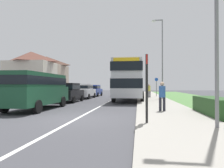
% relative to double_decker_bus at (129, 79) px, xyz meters
% --- Properties ---
extents(ground_plane, '(120.00, 120.00, 0.00)m').
position_rel_double_decker_bus_xyz_m(ground_plane, '(-1.77, -11.69, -2.14)').
color(ground_plane, '#424247').
extents(lane_marking_centre, '(0.14, 60.00, 0.01)m').
position_rel_double_decker_bus_xyz_m(lane_marking_centre, '(-1.77, -3.69, -2.14)').
color(lane_marking_centre, silver).
rests_on(lane_marking_centre, ground_plane).
extents(pavement_near_side, '(3.20, 68.00, 0.12)m').
position_rel_double_decker_bus_xyz_m(pavement_near_side, '(2.43, -5.69, -2.08)').
color(pavement_near_side, '#9E998E').
rests_on(pavement_near_side, ground_plane).
extents(grass_verge_seaward, '(6.00, 68.00, 0.08)m').
position_rel_double_decker_bus_xyz_m(grass_verge_seaward, '(6.73, -5.69, -2.10)').
color(grass_verge_seaward, '#517F42').
rests_on(grass_verge_seaward, ground_plane).
extents(roadside_hedge, '(1.10, 3.73, 0.90)m').
position_rel_double_decker_bus_xyz_m(roadside_hedge, '(4.53, -10.28, -1.69)').
color(roadside_hedge, '#2D5128').
rests_on(roadside_hedge, ground_plane).
extents(double_decker_bus, '(2.80, 9.92, 3.70)m').
position_rel_double_decker_bus_xyz_m(double_decker_bus, '(0.00, 0.00, 0.00)').
color(double_decker_bus, '#BCBCC1').
rests_on(double_decker_bus, ground_plane).
extents(parked_van_dark_green, '(2.11, 5.57, 2.22)m').
position_rel_double_decker_bus_xyz_m(parked_van_dark_green, '(-5.28, -8.64, -0.82)').
color(parked_van_dark_green, '#19472D').
rests_on(parked_van_dark_green, ground_plane).
extents(parked_car_black, '(1.97, 3.97, 1.71)m').
position_rel_double_decker_bus_xyz_m(parked_car_black, '(-5.36, -2.99, -1.21)').
color(parked_car_black, black).
rests_on(parked_car_black, ground_plane).
extents(parked_car_white, '(2.00, 4.50, 1.69)m').
position_rel_double_decker_bus_xyz_m(parked_car_white, '(-5.36, 2.17, -1.21)').
color(parked_car_white, silver).
rests_on(parked_car_white, ground_plane).
extents(parked_car_blue, '(1.88, 4.35, 1.59)m').
position_rel_double_decker_bus_xyz_m(parked_car_blue, '(-5.38, 7.37, -1.26)').
color(parked_car_blue, navy).
rests_on(parked_car_blue, ground_plane).
extents(pedestrian_at_stop, '(0.34, 0.34, 1.67)m').
position_rel_double_decker_bus_xyz_m(pedestrian_at_stop, '(2.18, -9.42, -1.17)').
color(pedestrian_at_stop, '#23232D').
rests_on(pedestrian_at_stop, ground_plane).
extents(pedestrian_walking_away, '(0.34, 0.34, 1.67)m').
position_rel_double_decker_bus_xyz_m(pedestrian_walking_away, '(2.16, 3.33, -1.17)').
color(pedestrian_walking_away, '#23232D').
rests_on(pedestrian_walking_away, ground_plane).
extents(bus_stop_sign, '(0.09, 0.52, 2.60)m').
position_rel_double_decker_bus_xyz_m(bus_stop_sign, '(1.23, -12.91, -0.60)').
color(bus_stop_sign, black).
rests_on(bus_stop_sign, ground_plane).
extents(cycle_route_sign, '(0.44, 0.08, 2.52)m').
position_rel_double_decker_bus_xyz_m(cycle_route_sign, '(3.25, 6.15, -0.71)').
color(cycle_route_sign, slate).
rests_on(cycle_route_sign, ground_plane).
extents(street_lamp_mid, '(1.14, 0.20, 8.50)m').
position_rel_double_decker_bus_xyz_m(street_lamp_mid, '(3.35, 1.27, 2.67)').
color(street_lamp_mid, slate).
rests_on(street_lamp_mid, ground_plane).
extents(house_terrace_far_side, '(7.05, 11.10, 7.21)m').
position_rel_double_decker_bus_xyz_m(house_terrace_far_side, '(-16.90, 13.59, 1.46)').
color(house_terrace_far_side, beige).
rests_on(house_terrace_far_side, ground_plane).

